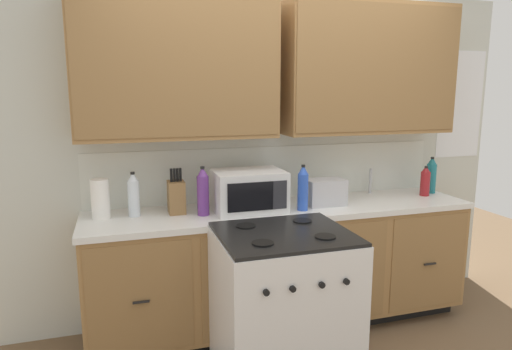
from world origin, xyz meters
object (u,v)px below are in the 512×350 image
at_px(bottle_violet, 203,192).
at_px(toaster, 325,192).
at_px(bottle_clear, 134,195).
at_px(bottle_red, 425,181).
at_px(bottle_teal, 431,175).
at_px(knife_block, 176,196).
at_px(microwave, 249,191).
at_px(paper_towel_roll, 100,199).
at_px(bottle_blue, 303,188).
at_px(stove_range, 283,309).

bearing_deg(bottle_violet, toaster, 0.93).
bearing_deg(bottle_clear, bottle_red, -1.56).
bearing_deg(bottle_clear, bottle_teal, 0.32).
xyz_separation_m(knife_block, bottle_clear, (-0.28, 0.01, 0.03)).
xyz_separation_m(microwave, knife_block, (-0.49, 0.08, -0.02)).
distance_m(bottle_clear, bottle_red, 2.23).
distance_m(knife_block, bottle_red, 1.95).
bearing_deg(bottle_teal, toaster, -173.83).
relative_size(bottle_clear, bottle_teal, 1.01).
distance_m(knife_block, paper_towel_roll, 0.49).
bearing_deg(microwave, knife_block, 170.84).
height_order(microwave, paper_towel_roll, microwave).
distance_m(knife_block, bottle_violet, 0.20).
bearing_deg(knife_block, bottle_teal, 0.55).
bearing_deg(microwave, paper_towel_roll, 174.73).
bearing_deg(knife_block, bottle_clear, 178.65).
bearing_deg(bottle_teal, bottle_violet, -176.31).
bearing_deg(bottle_blue, bottle_violet, 173.39).
distance_m(paper_towel_roll, bottle_blue, 1.35).
distance_m(stove_range, bottle_teal, 1.80).
height_order(toaster, bottle_violet, bottle_violet).
distance_m(microwave, knife_block, 0.49).
bearing_deg(paper_towel_roll, bottle_clear, -1.32).
xyz_separation_m(stove_range, bottle_teal, (1.54, 0.71, 0.59)).
height_order(microwave, knife_block, knife_block).
bearing_deg(bottle_blue, bottle_teal, 9.45).
distance_m(bottle_clear, bottle_violet, 0.46).
relative_size(knife_block, bottle_blue, 0.97).
relative_size(paper_towel_roll, bottle_violet, 0.79).
relative_size(paper_towel_roll, bottle_teal, 0.88).
bearing_deg(bottle_teal, stove_range, -155.21).
bearing_deg(bottle_teal, bottle_clear, -179.68).
distance_m(toaster, bottle_violet, 0.90).
relative_size(stove_range, bottle_blue, 2.96).
xyz_separation_m(bottle_red, bottle_blue, (-1.10, -0.13, 0.04)).
distance_m(microwave, toaster, 0.58).
xyz_separation_m(stove_range, bottle_clear, (-0.80, 0.70, 0.59)).
xyz_separation_m(microwave, bottle_clear, (-0.76, 0.08, 0.01)).
bearing_deg(bottle_clear, bottle_violet, -13.89).
bearing_deg(toaster, stove_range, -131.99).
xyz_separation_m(microwave, paper_towel_roll, (-0.97, 0.09, -0.01)).
relative_size(bottle_clear, bottle_blue, 0.93).
height_order(microwave, bottle_teal, bottle_teal).
distance_m(paper_towel_roll, bottle_violet, 0.66).
xyz_separation_m(toaster, knife_block, (-1.06, 0.09, 0.02)).
xyz_separation_m(microwave, toaster, (0.57, -0.01, -0.04)).
bearing_deg(knife_block, bottle_violet, -32.15).
relative_size(microwave, bottle_blue, 1.50).
bearing_deg(paper_towel_roll, microwave, -5.27).
bearing_deg(bottle_teal, microwave, -176.43).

